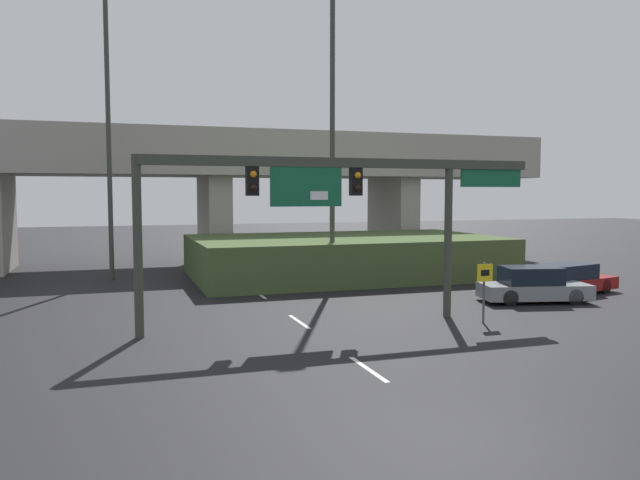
% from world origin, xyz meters
% --- Properties ---
extents(ground_plane, '(160.00, 160.00, 0.00)m').
position_xyz_m(ground_plane, '(0.00, 0.00, 0.00)').
color(ground_plane, black).
extents(lane_markings, '(0.14, 20.92, 0.01)m').
position_xyz_m(lane_markings, '(0.00, 14.04, 0.00)').
color(lane_markings, silver).
rests_on(lane_markings, ground).
extents(signal_gantry, '(14.02, 0.44, 5.66)m').
position_xyz_m(signal_gantry, '(1.02, 10.18, 4.55)').
color(signal_gantry, '#383D33').
rests_on(signal_gantry, ground).
extents(speed_limit_sign, '(0.60, 0.11, 2.11)m').
position_xyz_m(speed_limit_sign, '(5.96, 8.71, 1.38)').
color(speed_limit_sign, '#4C4C4C').
rests_on(speed_limit_sign, ground).
extents(highway_light_pole_near, '(0.70, 0.36, 17.19)m').
position_xyz_m(highway_light_pole_near, '(-6.20, 24.18, 8.97)').
color(highway_light_pole_near, '#383D33').
rests_on(highway_light_pole_near, ground).
extents(highway_light_pole_far, '(0.70, 0.36, 16.05)m').
position_xyz_m(highway_light_pole_far, '(3.86, 18.40, 8.40)').
color(highway_light_pole_far, '#383D33').
rests_on(highway_light_pole_far, ground).
extents(overpass_bridge, '(43.78, 7.01, 8.28)m').
position_xyz_m(overpass_bridge, '(0.00, 29.86, 5.81)').
color(overpass_bridge, '#A39E93').
rests_on(overpass_bridge, ground).
extents(grass_embankment, '(16.09, 9.39, 2.13)m').
position_xyz_m(grass_embankment, '(5.75, 21.68, 1.07)').
color(grass_embankment, '#42562D').
rests_on(grass_embankment, ground).
extents(parked_sedan_near_right, '(4.65, 2.71, 1.46)m').
position_xyz_m(parked_sedan_near_right, '(10.27, 11.71, 0.67)').
color(parked_sedan_near_right, gray).
rests_on(parked_sedan_near_right, ground).
extents(parked_sedan_mid_right, '(5.04, 2.83, 1.36)m').
position_xyz_m(parked_sedan_mid_right, '(13.06, 12.95, 0.63)').
color(parked_sedan_mid_right, maroon).
rests_on(parked_sedan_mid_right, ground).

